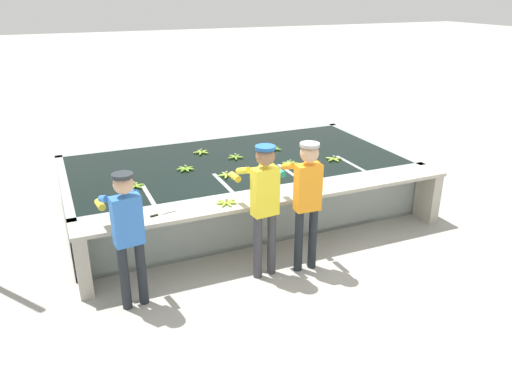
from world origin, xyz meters
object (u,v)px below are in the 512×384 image
Objects in this scene: banana_bunch_floating_2 at (135,186)px; banana_bunch_ledge_0 at (264,198)px; banana_bunch_ledge_1 at (227,202)px; banana_bunch_ledge_2 at (312,185)px; banana_bunch_floating_6 at (201,152)px; banana_bunch_floating_1 at (290,163)px; banana_bunch_floating_4 at (227,175)px; banana_bunch_floating_3 at (235,157)px; banana_bunch_floating_0 at (185,169)px; worker_0 at (127,228)px; worker_1 at (264,198)px; banana_bunch_floating_7 at (334,159)px; worker_2 at (306,194)px; knife_0 at (160,214)px; banana_bunch_floating_5 at (274,149)px.

banana_bunch_ledge_0 is at bearing -37.08° from banana_bunch_floating_2.
banana_bunch_ledge_2 is at bearing 3.83° from banana_bunch_ledge_1.
banana_bunch_ledge_1 reaches higher than banana_bunch_floating_6.
banana_bunch_ledge_2 is at bearing -99.16° from banana_bunch_floating_1.
banana_bunch_floating_4 is 0.98× the size of banana_bunch_ledge_1.
banana_bunch_floating_1 is 1.01× the size of banana_bunch_floating_3.
banana_bunch_floating_0 is at bearing 133.39° from banana_bunch_floating_4.
banana_bunch_floating_2 is 1.02× the size of banana_bunch_floating_6.
banana_bunch_ledge_0 is at bearing 13.54° from worker_0.
banana_bunch_floating_4 is (0.05, 1.46, -0.20)m from worker_1.
banana_bunch_ledge_2 is (0.95, -0.88, 0.00)m from banana_bunch_floating_4.
worker_0 is 3.22m from banana_bunch_floating_1.
banana_bunch_floating_6 and banana_bunch_floating_7 have the same top height.
banana_bunch_floating_2 is (-1.84, 1.62, -0.19)m from worker_2.
banana_bunch_floating_0 is 0.80× the size of knife_0.
banana_bunch_ledge_1 is at bearing -114.54° from banana_bunch_floating_3.
worker_0 reaches higher than banana_bunch_floating_2.
banana_bunch_floating_4 is 1.86m from banana_bunch_floating_7.
banana_bunch_floating_2 is at bearing 175.78° from banana_bunch_floating_4.
banana_bunch_floating_5 is (2.90, 2.38, -0.13)m from worker_0.
worker_2 reaches higher than banana_bunch_ledge_2.
banana_bunch_floating_2 is 1.01× the size of banana_bunch_ledge_1.
banana_bunch_floating_4 is (1.34, -0.10, 0.00)m from banana_bunch_floating_2.
banana_bunch_floating_3 is 0.64m from banana_bunch_floating_6.
worker_2 is (2.20, -0.05, 0.06)m from worker_0.
banana_bunch_ledge_0 is at bearing -130.42° from banana_bunch_floating_1.
worker_0 is at bearing -179.51° from worker_1.
banana_bunch_floating_4 is at bearing 69.79° from banana_bunch_ledge_1.
banana_bunch_floating_5 is at bearing 74.00° from worker_2.
worker_2 reaches higher than banana_bunch_ledge_0.
worker_2 is at bearing -110.48° from banana_bunch_floating_1.
worker_2 is 2.28m from banana_bunch_floating_3.
worker_1 reaches higher than banana_bunch_ledge_0.
banana_bunch_floating_4 is at bearing 40.92° from worker_0.
banana_bunch_floating_1 and banana_bunch_floating_2 have the same top height.
banana_bunch_floating_1 is 0.99× the size of banana_bunch_ledge_2.
banana_bunch_floating_2 is at bearing 77.03° from worker_0.
banana_bunch_ledge_0 is 0.81m from banana_bunch_ledge_2.
worker_0 is 5.81× the size of banana_bunch_ledge_0.
banana_bunch_ledge_1 is at bearing 147.07° from worker_2.
banana_bunch_floating_1 is at bearing 174.13° from banana_bunch_floating_7.
banana_bunch_floating_0 is 1.02× the size of banana_bunch_floating_5.
banana_bunch_ledge_0 is at bearing -169.60° from banana_bunch_ledge_2.
banana_bunch_ledge_0 is at bearing -81.59° from banana_bunch_floating_4.
banana_bunch_floating_5 is 0.99× the size of banana_bunch_floating_7.
banana_bunch_floating_6 is at bearing 114.62° from banana_bunch_ledge_2.
worker_1 reaches higher than banana_bunch_floating_4.
banana_bunch_floating_6 is (1.33, 1.12, 0.00)m from banana_bunch_floating_2.
banana_bunch_ledge_1 is (-0.51, 0.06, 0.00)m from banana_bunch_ledge_0.
banana_bunch_ledge_0 reaches higher than banana_bunch_floating_1.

